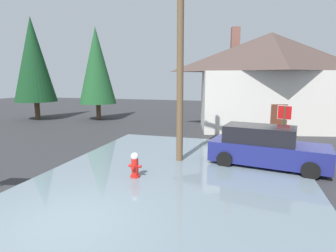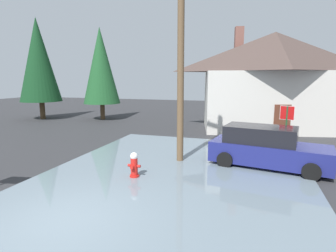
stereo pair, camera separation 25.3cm
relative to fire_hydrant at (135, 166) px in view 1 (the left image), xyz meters
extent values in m
cube|color=#2D2D30|center=(-0.39, -3.27, -0.52)|extent=(80.00, 80.00, 0.10)
cube|color=slate|center=(1.35, 0.09, -0.44)|extent=(9.65, 13.94, 0.05)
cube|color=silver|center=(0.12, -4.38, -0.46)|extent=(3.63, 0.38, 0.01)
cylinder|color=red|center=(0.00, 0.00, -0.41)|extent=(0.34, 0.34, 0.11)
cylinder|color=red|center=(0.00, 0.00, -0.04)|extent=(0.25, 0.25, 0.63)
sphere|color=white|center=(0.00, 0.00, 0.35)|extent=(0.27, 0.27, 0.27)
cylinder|color=red|center=(-0.18, 0.00, -0.01)|extent=(0.11, 0.10, 0.10)
cylinder|color=red|center=(0.18, 0.00, -0.01)|extent=(0.11, 0.10, 0.10)
cylinder|color=red|center=(0.00, -0.18, -0.01)|extent=(0.12, 0.11, 0.12)
cylinder|color=brown|center=(1.05, 2.46, 4.00)|extent=(0.28, 0.28, 8.95)
cylinder|color=#1E4C28|center=(5.58, 5.77, 0.65)|extent=(0.08, 0.08, 2.23)
cube|color=white|center=(5.58, 5.77, 1.44)|extent=(0.64, 0.29, 0.69)
cube|color=red|center=(5.58, 5.77, 1.44)|extent=(0.61, 0.28, 0.65)
cube|color=beige|center=(5.20, 11.94, 1.57)|extent=(10.08, 6.92, 4.07)
pyramid|color=#473833|center=(5.20, 11.94, 4.92)|extent=(10.89, 7.48, 2.64)
cube|color=brown|center=(2.75, 12.37, 5.58)|extent=(0.71, 0.71, 2.38)
cube|color=#592D1E|center=(5.73, 9.41, 0.53)|extent=(0.99, 0.26, 2.00)
cube|color=navy|center=(4.68, 2.78, 0.11)|extent=(4.80, 2.52, 0.82)
cube|color=black|center=(4.32, 2.85, 0.86)|extent=(2.97, 1.99, 0.67)
cylinder|color=black|center=(6.36, 3.36, -0.15)|extent=(0.67, 0.33, 0.64)
cylinder|color=black|center=(6.05, 1.65, -0.15)|extent=(0.67, 0.33, 0.64)
cylinder|color=black|center=(3.31, 3.91, -0.15)|extent=(0.67, 0.33, 0.64)
cylinder|color=black|center=(3.00, 2.21, -0.15)|extent=(0.67, 0.33, 0.64)
cylinder|color=#4C3823|center=(-14.21, 11.29, 0.33)|extent=(0.44, 0.44, 1.59)
cone|color=#143D1E|center=(-14.21, 11.29, 4.74)|extent=(3.53, 3.53, 7.24)
cylinder|color=#4C3823|center=(-8.85, 12.65, 0.25)|extent=(0.40, 0.40, 1.43)
cone|color=#1E5128|center=(-8.85, 12.65, 4.23)|extent=(3.18, 3.18, 6.52)
camera|label=1|loc=(3.73, -8.63, 3.05)|focal=28.99mm
camera|label=2|loc=(3.98, -8.56, 3.05)|focal=28.99mm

